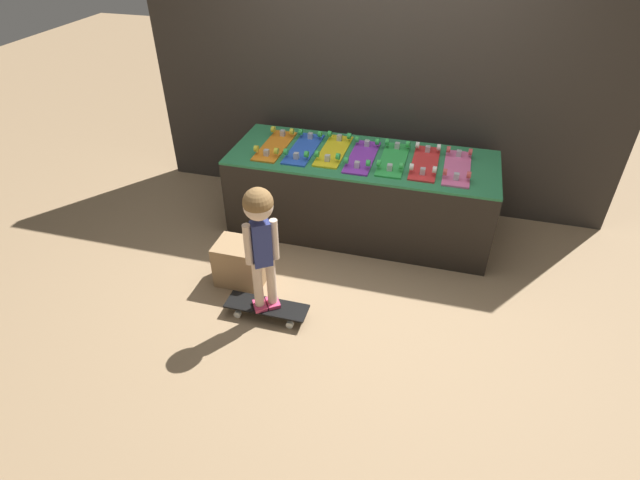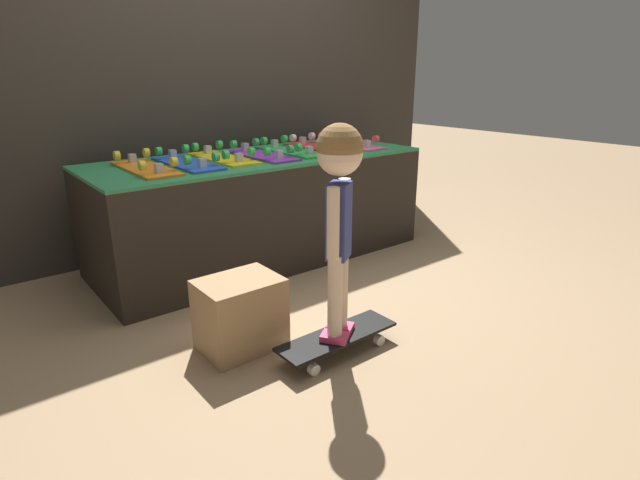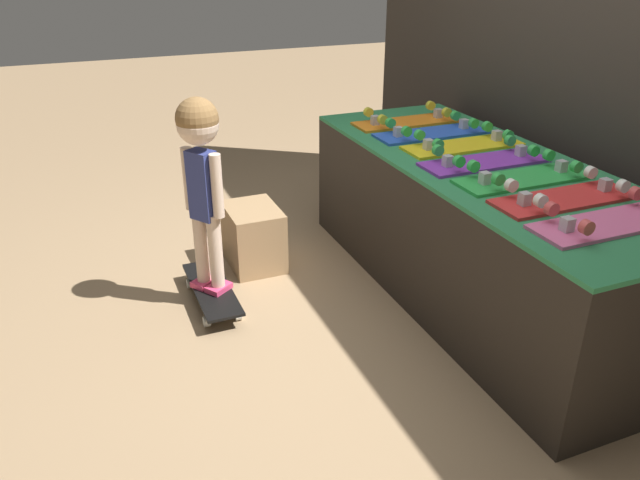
% 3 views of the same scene
% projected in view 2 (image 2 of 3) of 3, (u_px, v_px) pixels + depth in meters
% --- Properties ---
extents(ground_plane, '(16.00, 16.00, 0.00)m').
position_uv_depth(ground_plane, '(304.00, 278.00, 3.18)').
color(ground_plane, '#9E7F5B').
extents(back_wall, '(4.26, 0.10, 2.40)m').
position_uv_depth(back_wall, '(213.00, 78.00, 3.60)').
color(back_wall, '#332D28').
rests_on(back_wall, ground_plane).
extents(display_rack, '(2.23, 0.84, 0.71)m').
position_uv_depth(display_rack, '(261.00, 208.00, 3.43)').
color(display_rack, black).
rests_on(display_rack, ground_plane).
extents(skateboard_orange_on_rack, '(0.21, 0.63, 0.09)m').
position_uv_depth(skateboard_orange_on_rack, '(145.00, 167.00, 2.84)').
color(skateboard_orange_on_rack, orange).
rests_on(skateboard_orange_on_rack, display_rack).
extents(skateboard_blue_on_rack, '(0.21, 0.63, 0.09)m').
position_uv_depth(skateboard_blue_on_rack, '(187.00, 162.00, 3.00)').
color(skateboard_blue_on_rack, blue).
rests_on(skateboard_blue_on_rack, display_rack).
extents(skateboard_yellow_on_rack, '(0.21, 0.63, 0.09)m').
position_uv_depth(skateboard_yellow_on_rack, '(223.00, 157.00, 3.17)').
color(skateboard_yellow_on_rack, yellow).
rests_on(skateboard_yellow_on_rack, display_rack).
extents(skateboard_purple_on_rack, '(0.21, 0.63, 0.09)m').
position_uv_depth(skateboard_purple_on_rack, '(261.00, 154.00, 3.29)').
color(skateboard_purple_on_rack, purple).
rests_on(skateboard_purple_on_rack, display_rack).
extents(skateboard_green_on_rack, '(0.21, 0.63, 0.09)m').
position_uv_depth(skateboard_green_on_rack, '(291.00, 150.00, 3.45)').
color(skateboard_green_on_rack, green).
rests_on(skateboard_green_on_rack, display_rack).
extents(skateboard_red_on_rack, '(0.21, 0.63, 0.09)m').
position_uv_depth(skateboard_red_on_rack, '(320.00, 146.00, 3.61)').
color(skateboard_red_on_rack, red).
rests_on(skateboard_red_on_rack, display_rack).
extents(skateboard_pink_on_rack, '(0.21, 0.63, 0.09)m').
position_uv_depth(skateboard_pink_on_rack, '(348.00, 144.00, 3.75)').
color(skateboard_pink_on_rack, pink).
rests_on(skateboard_pink_on_rack, display_rack).
extents(skateboard_on_floor, '(0.60, 0.18, 0.09)m').
position_uv_depth(skateboard_on_floor, '(337.00, 338.00, 2.32)').
color(skateboard_on_floor, black).
rests_on(skateboard_on_floor, ground_plane).
extents(child, '(0.22, 0.20, 0.96)m').
position_uv_depth(child, '(339.00, 193.00, 2.09)').
color(child, '#E03D6B').
rests_on(child, skateboard_on_floor).
extents(storage_box, '(0.37, 0.28, 0.35)m').
position_uv_depth(storage_box, '(240.00, 314.00, 2.33)').
color(storage_box, '#A37F56').
rests_on(storage_box, ground_plane).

